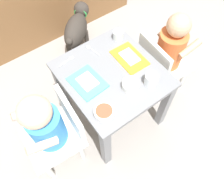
# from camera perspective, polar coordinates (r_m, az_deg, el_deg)

# --- Properties ---
(ground_plane) EXTENTS (7.00, 7.00, 0.00)m
(ground_plane) POSITION_cam_1_polar(r_m,az_deg,el_deg) (1.58, -0.00, -5.80)
(ground_plane) COLOR gray
(dining_table) EXTENTS (0.49, 0.53, 0.46)m
(dining_table) POSITION_cam_1_polar(r_m,az_deg,el_deg) (1.26, -0.00, 1.71)
(dining_table) COLOR slate
(dining_table) RESTS_ON ground
(seated_child_left) EXTENTS (0.30, 0.30, 0.64)m
(seated_child_left) POSITION_cam_1_polar(r_m,az_deg,el_deg) (1.14, -15.67, -8.70)
(seated_child_left) COLOR white
(seated_child_left) RESTS_ON ground
(seated_child_right) EXTENTS (0.30, 0.30, 0.64)m
(seated_child_right) POSITION_cam_1_polar(r_m,az_deg,el_deg) (1.42, 14.07, 9.69)
(seated_child_right) COLOR white
(seated_child_right) RESTS_ON ground
(dog) EXTENTS (0.36, 0.35, 0.33)m
(dog) POSITION_cam_1_polar(r_m,az_deg,el_deg) (1.78, -8.78, 14.91)
(dog) COLOR #332D28
(dog) RESTS_ON ground
(food_tray_left) EXTENTS (0.16, 0.19, 0.02)m
(food_tray_left) POSITION_cam_1_polar(r_m,az_deg,el_deg) (1.16, -6.15, 1.85)
(food_tray_left) COLOR #4CC6BC
(food_tray_left) RESTS_ON dining_table
(food_tray_right) EXTENTS (0.14, 0.20, 0.02)m
(food_tray_right) POSITION_cam_1_polar(r_m,az_deg,el_deg) (1.25, 4.39, 7.98)
(food_tray_right) COLOR gold
(food_tray_right) RESTS_ON dining_table
(water_cup_left) EXTENTS (0.06, 0.06, 0.06)m
(water_cup_left) POSITION_cam_1_polar(r_m,az_deg,el_deg) (1.33, 1.55, 13.28)
(water_cup_left) COLOR white
(water_cup_left) RESTS_ON dining_table
(water_cup_right) EXTENTS (0.07, 0.07, 0.06)m
(water_cup_right) POSITION_cam_1_polar(r_m,az_deg,el_deg) (1.15, 9.71, 2.36)
(water_cup_right) COLOR white
(water_cup_right) RESTS_ON dining_table
(veggie_bowl_near) EXTENTS (0.10, 0.10, 0.03)m
(veggie_bowl_near) POSITION_cam_1_polar(r_m,az_deg,el_deg) (1.05, -1.97, -5.69)
(veggie_bowl_near) COLOR white
(veggie_bowl_near) RESTS_ON dining_table
(cereal_bowl_right_side) EXTENTS (0.09, 0.09, 0.04)m
(cereal_bowl_right_side) POSITION_cam_1_polar(r_m,az_deg,el_deg) (1.13, 4.68, 1.18)
(cereal_bowl_right_side) COLOR white
(cereal_bowl_right_side) RESTS_ON dining_table
(spoon_by_left_tray) EXTENTS (0.03, 0.10, 0.01)m
(spoon_by_left_tray) POSITION_cam_1_polar(r_m,az_deg,el_deg) (1.30, -5.17, 9.97)
(spoon_by_left_tray) COLOR silver
(spoon_by_left_tray) RESTS_ON dining_table
(spoon_by_right_tray) EXTENTS (0.10, 0.03, 0.01)m
(spoon_by_right_tray) POSITION_cam_1_polar(r_m,az_deg,el_deg) (1.26, -10.97, 7.15)
(spoon_by_right_tray) COLOR silver
(spoon_by_right_tray) RESTS_ON dining_table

